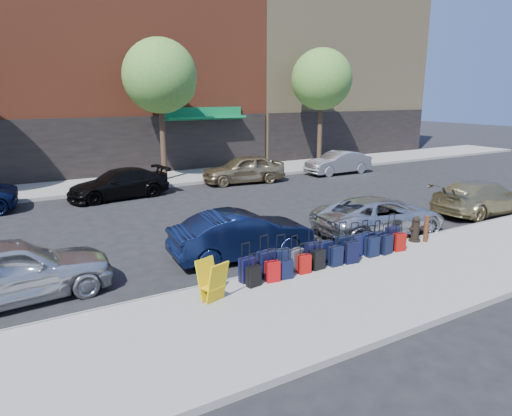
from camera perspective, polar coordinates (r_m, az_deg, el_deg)
ground at (r=16.51m, az=-1.83°, el=-2.18°), size 120.00×120.00×0.00m
sidewalk_near at (r=11.55m, az=14.12°, el=-9.54°), size 60.00×4.00×0.15m
sidewalk_far at (r=25.50m, az=-12.74°, el=3.45°), size 60.00×4.00×0.15m
curb_near at (r=12.94m, az=7.83°, el=-6.62°), size 60.00×0.08×0.15m
curb_far at (r=23.62m, az=-11.21°, el=2.70°), size 60.00×0.08×0.15m
building_center at (r=33.23m, az=-18.39°, el=22.68°), size 17.00×12.85×20.00m
building_right at (r=39.92m, az=6.28°, el=20.25°), size 15.00×12.12×18.00m
tree_center at (r=24.84m, az=-11.59°, el=15.61°), size 3.80×3.80×7.27m
tree_right at (r=30.00m, az=8.42°, el=15.42°), size 3.80×3.80×7.27m
suitcase_front_0 at (r=11.22m, az=-1.07°, el=-7.69°), size 0.43×0.26×0.98m
suitcase_front_1 at (r=11.50m, az=1.26°, el=-6.99°), size 0.47×0.30×1.07m
suitcase_front_2 at (r=11.78m, az=3.25°, el=-6.60°), size 0.44×0.27×1.00m
suitcase_front_3 at (r=11.94m, az=4.99°, el=-6.45°), size 0.42×0.29×0.94m
suitcase_front_4 at (r=12.25m, az=7.23°, el=-5.79°), size 0.46×0.30×1.04m
suitcase_front_5 at (r=12.62m, az=8.67°, el=-5.40°), size 0.39×0.22×0.94m
suitcase_front_6 at (r=12.90m, az=10.86°, el=-4.88°), size 0.44×0.24×1.06m
suitcase_front_7 at (r=13.21m, az=12.26°, el=-4.62°), size 0.44×0.29×0.98m
suitcase_front_8 at (r=13.52m, az=13.56°, el=-4.26°), size 0.43×0.28×0.97m
suitcase_front_9 at (r=13.90m, az=15.04°, el=-3.97°), size 0.39×0.26×0.89m
suitcase_front_10 at (r=14.18m, az=16.66°, el=-3.52°), size 0.45×0.28×1.04m
suitcase_back_0 at (r=10.97m, az=-0.31°, el=-8.51°), size 0.36×0.25×0.81m
suitcase_back_1 at (r=11.24m, az=2.08°, el=-7.92°), size 0.37×0.25×0.83m
suitcase_back_2 at (r=11.43m, az=3.75°, el=-7.66°), size 0.34×0.22×0.77m
suitcase_back_3 at (r=11.80m, az=6.03°, el=-6.97°), size 0.34×0.21×0.79m
suitcase_back_4 at (r=12.09m, az=7.74°, el=-6.40°), size 0.37×0.22×0.85m
suitcase_back_5 at (r=12.40m, az=9.94°, el=-5.94°), size 0.36×0.21×0.87m
suitcase_back_6 at (r=12.67m, az=11.79°, el=-5.45°), size 0.43×0.28×0.95m
suitcase_back_8 at (r=13.31m, az=14.33°, el=-4.72°), size 0.38×0.22×0.90m
suitcase_back_9 at (r=13.62m, az=15.96°, el=-4.41°), size 0.40×0.26×0.89m
suitcase_back_10 at (r=14.00m, az=17.46°, el=-4.08°), size 0.38×0.25×0.84m
fire_hydrant at (r=15.03m, az=19.29°, el=-2.57°), size 0.41×0.36×0.80m
bollard at (r=15.07m, az=20.50°, el=-2.42°), size 0.15×0.15×0.82m
display_rack at (r=10.23m, az=-5.48°, el=-9.08°), size 0.66×0.70×0.92m
car_near_0 at (r=11.75m, az=-28.37°, el=-6.92°), size 4.51×2.10×1.50m
car_near_1 at (r=13.13m, az=-1.72°, el=-3.36°), size 4.26×1.77×1.37m
car_near_2 at (r=15.88m, az=15.21°, el=-0.94°), size 4.80×2.57×1.28m
car_near_3 at (r=20.10m, az=26.41°, el=1.24°), size 4.61×1.91×1.33m
car_far_1 at (r=21.63m, az=-16.77°, el=2.91°), size 4.74×2.41×1.32m
car_far_2 at (r=24.32m, az=-1.57°, el=4.89°), size 4.57×2.34×1.49m
car_far_3 at (r=27.61m, az=10.22°, el=5.63°), size 4.12×1.48×1.35m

